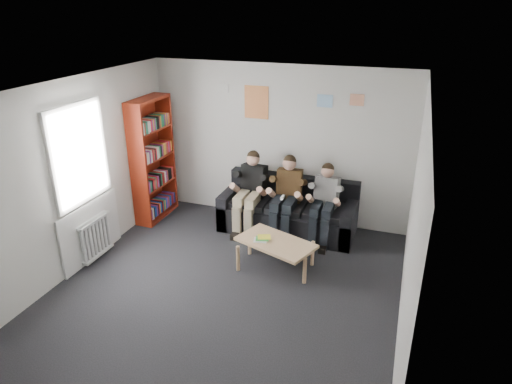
% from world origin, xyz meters
% --- Properties ---
extents(room_shell, '(5.00, 5.00, 5.00)m').
position_xyz_m(room_shell, '(0.00, 0.00, 1.35)').
color(room_shell, black).
rests_on(room_shell, ground).
extents(sofa, '(2.24, 0.92, 0.87)m').
position_xyz_m(sofa, '(0.32, 2.08, 0.31)').
color(sofa, black).
rests_on(sofa, ground).
extents(bookshelf, '(0.32, 0.97, 2.15)m').
position_xyz_m(bookshelf, '(-2.06, 1.81, 1.07)').
color(bookshelf, maroon).
rests_on(bookshelf, ground).
extents(coffee_table, '(1.09, 0.60, 0.44)m').
position_xyz_m(coffee_table, '(0.47, 0.83, 0.38)').
color(coffee_table, tan).
rests_on(coffee_table, ground).
extents(game_cases, '(0.23, 0.20, 0.04)m').
position_xyz_m(game_cases, '(0.27, 0.80, 0.46)').
color(game_cases, silver).
rests_on(game_cases, coffee_table).
extents(person_left, '(0.41, 0.87, 1.34)m').
position_xyz_m(person_left, '(-0.31, 1.87, 0.67)').
color(person_left, black).
rests_on(person_left, sofa).
extents(person_middle, '(0.40, 0.87, 1.34)m').
position_xyz_m(person_middle, '(0.32, 1.87, 0.67)').
color(person_middle, '#4B3419').
rests_on(person_middle, sofa).
extents(person_right, '(0.37, 0.80, 1.28)m').
position_xyz_m(person_right, '(0.94, 1.88, 0.64)').
color(person_right, silver).
rests_on(person_right, sofa).
extents(radiator, '(0.10, 0.64, 0.60)m').
position_xyz_m(radiator, '(-2.15, 0.20, 0.35)').
color(radiator, silver).
rests_on(radiator, ground).
extents(window, '(0.05, 1.30, 2.36)m').
position_xyz_m(window, '(-2.22, 0.20, 1.03)').
color(window, white).
rests_on(window, room_shell).
extents(poster_large, '(0.42, 0.01, 0.55)m').
position_xyz_m(poster_large, '(-0.40, 2.49, 2.05)').
color(poster_large, gold).
rests_on(poster_large, room_shell).
extents(poster_blue, '(0.25, 0.01, 0.20)m').
position_xyz_m(poster_blue, '(0.75, 2.49, 2.15)').
color(poster_blue, '#46A8F0').
rests_on(poster_blue, room_shell).
extents(poster_pink, '(0.22, 0.01, 0.18)m').
position_xyz_m(poster_pink, '(1.25, 2.49, 2.20)').
color(poster_pink, '#BD3B87').
rests_on(poster_pink, room_shell).
extents(poster_sign, '(0.20, 0.01, 0.14)m').
position_xyz_m(poster_sign, '(-1.00, 2.49, 2.25)').
color(poster_sign, silver).
rests_on(poster_sign, room_shell).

